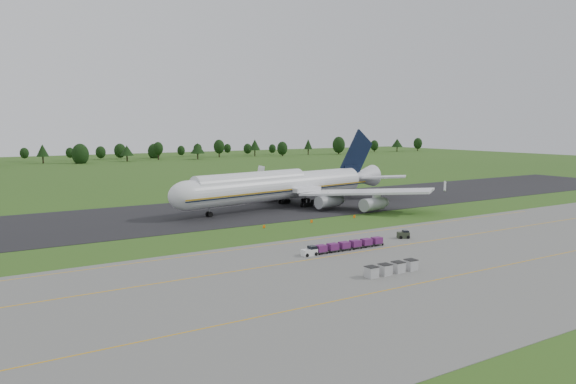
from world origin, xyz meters
TOP-DOWN VIEW (x-y plane):
  - ground at (0.00, 0.00)m, footprint 600.00×600.00m
  - apron at (0.00, -34.00)m, footprint 300.00×52.00m
  - taxiway at (0.00, 28.00)m, footprint 300.00×40.00m
  - apron_markings at (0.00, -26.98)m, footprint 300.00×30.20m
  - tree_line at (-9.11, 218.75)m, footprint 525.11×20.70m
  - aircraft at (15.55, 26.36)m, footprint 67.94×64.91m
  - baggage_train at (-1.67, -19.79)m, footprint 15.93×1.44m
  - utility_cart at (13.58, -17.75)m, footprint 2.34×1.87m
  - uld_row at (-4.74, -34.59)m, footprint 8.73×1.53m
  - edge_markers at (8.97, 4.43)m, footprint 23.29×0.30m

SIDE VIEW (x-z plane):
  - ground at x=0.00m, z-range 0.00..0.00m
  - apron at x=0.00m, z-range 0.00..0.06m
  - taxiway at x=0.00m, z-range 0.00..0.08m
  - apron_markings at x=0.00m, z-range 0.06..0.07m
  - edge_markers at x=8.97m, z-range -0.03..0.57m
  - utility_cart at x=13.58m, z-range 0.05..1.17m
  - baggage_train at x=-1.67m, z-range 0.12..1.51m
  - uld_row at x=-4.74m, z-range 0.06..1.58m
  - aircraft at x=15.55m, z-range -4.07..14.93m
  - tree_line at x=-9.11m, z-range 0.41..11.46m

